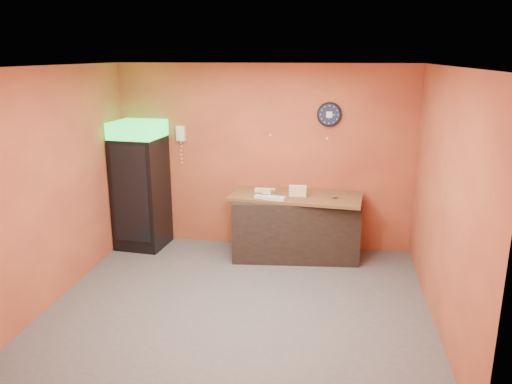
# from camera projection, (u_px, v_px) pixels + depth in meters

# --- Properties ---
(floor) EXTENTS (4.50, 4.50, 0.00)m
(floor) POSITION_uv_depth(u_px,v_px,m) (240.00, 303.00, 6.06)
(floor) COLOR #47474C
(floor) RESTS_ON ground
(back_wall) EXTENTS (4.50, 0.02, 2.80)m
(back_wall) POSITION_uv_depth(u_px,v_px,m) (264.00, 158.00, 7.59)
(back_wall) COLOR #BA5D34
(back_wall) RESTS_ON floor
(left_wall) EXTENTS (0.02, 4.00, 2.80)m
(left_wall) POSITION_uv_depth(u_px,v_px,m) (56.00, 185.00, 6.02)
(left_wall) COLOR #BA5D34
(left_wall) RESTS_ON floor
(right_wall) EXTENTS (0.02, 4.00, 2.80)m
(right_wall) POSITION_uv_depth(u_px,v_px,m) (445.00, 201.00, 5.36)
(right_wall) COLOR #BA5D34
(right_wall) RESTS_ON floor
(ceiling) EXTENTS (4.50, 4.00, 0.02)m
(ceiling) POSITION_uv_depth(u_px,v_px,m) (238.00, 66.00, 5.31)
(ceiling) COLOR white
(ceiling) RESTS_ON back_wall
(beverage_cooler) EXTENTS (0.75, 0.76, 1.96)m
(beverage_cooler) POSITION_uv_depth(u_px,v_px,m) (140.00, 187.00, 7.61)
(beverage_cooler) COLOR black
(beverage_cooler) RESTS_ON floor
(prep_counter) EXTENTS (1.87, 0.97, 0.90)m
(prep_counter) POSITION_uv_depth(u_px,v_px,m) (295.00, 227.00, 7.38)
(prep_counter) COLOR black
(prep_counter) RESTS_ON floor
(wall_clock) EXTENTS (0.36, 0.06, 0.36)m
(wall_clock) POSITION_uv_depth(u_px,v_px,m) (329.00, 114.00, 7.24)
(wall_clock) COLOR black
(wall_clock) RESTS_ON back_wall
(wall_phone) EXTENTS (0.13, 0.11, 0.23)m
(wall_phone) POSITION_uv_depth(u_px,v_px,m) (181.00, 133.00, 7.64)
(wall_phone) COLOR white
(wall_phone) RESTS_ON back_wall
(butcher_paper) EXTENTS (1.95, 0.99, 0.04)m
(butcher_paper) POSITION_uv_depth(u_px,v_px,m) (296.00, 196.00, 7.26)
(butcher_paper) COLOR brown
(butcher_paper) RESTS_ON prep_counter
(sub_roll_stack) EXTENTS (0.25, 0.10, 0.16)m
(sub_roll_stack) POSITION_uv_depth(u_px,v_px,m) (298.00, 191.00, 7.17)
(sub_roll_stack) COLOR beige
(sub_roll_stack) RESTS_ON butcher_paper
(wrapped_sandwich_left) EXTENTS (0.27, 0.17, 0.04)m
(wrapped_sandwich_left) POSITION_uv_depth(u_px,v_px,m) (263.00, 197.00, 7.08)
(wrapped_sandwich_left) COLOR silver
(wrapped_sandwich_left) RESTS_ON butcher_paper
(wrapped_sandwich_mid) EXTENTS (0.32, 0.17, 0.04)m
(wrapped_sandwich_mid) POSITION_uv_depth(u_px,v_px,m) (274.00, 198.00, 7.02)
(wrapped_sandwich_mid) COLOR silver
(wrapped_sandwich_mid) RESTS_ON butcher_paper
(wrapped_sandwich_right) EXTENTS (0.30, 0.12, 0.04)m
(wrapped_sandwich_right) POSITION_uv_depth(u_px,v_px,m) (265.00, 190.00, 7.42)
(wrapped_sandwich_right) COLOR silver
(wrapped_sandwich_right) RESTS_ON butcher_paper
(kitchen_tool) EXTENTS (0.06, 0.06, 0.06)m
(kitchen_tool) POSITION_uv_depth(u_px,v_px,m) (273.00, 192.00, 7.26)
(kitchen_tool) COLOR silver
(kitchen_tool) RESTS_ON butcher_paper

